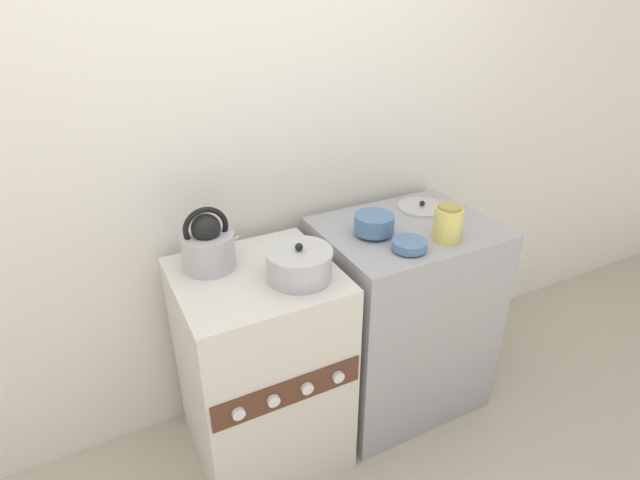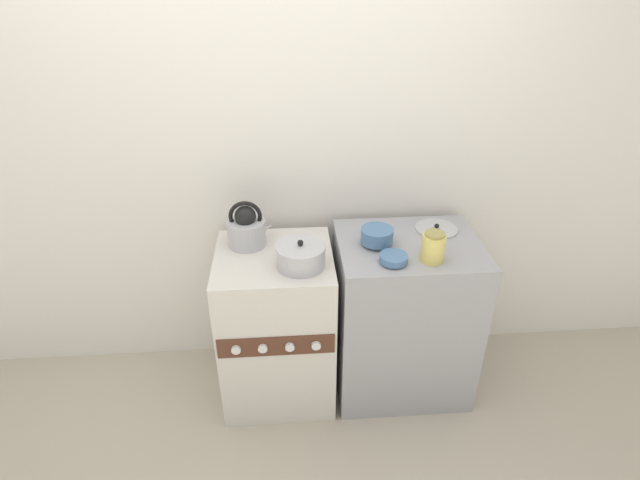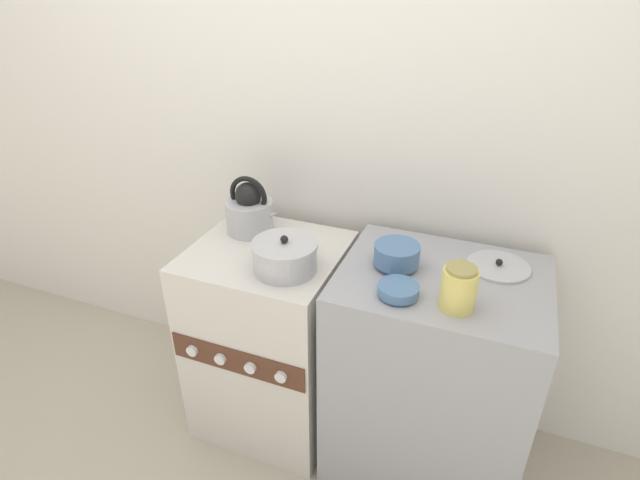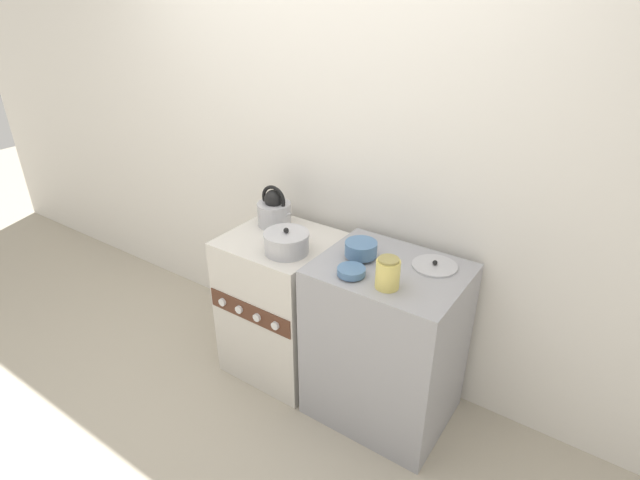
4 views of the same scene
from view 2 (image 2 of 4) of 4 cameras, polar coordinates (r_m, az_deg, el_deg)
name	(u,v)px [view 2 (image 2 of 4)]	position (r m, az deg, el deg)	size (l,w,h in m)	color
ground_plane	(281,424)	(2.78, -4.50, -20.20)	(12.00, 12.00, 0.00)	#B2A893
wall_back	(270,153)	(2.57, -5.73, 9.82)	(7.00, 0.06, 2.50)	silver
stove	(277,325)	(2.66, -4.92, -9.71)	(0.57, 0.57, 0.86)	beige
counter	(403,316)	(2.73, 9.43, -8.54)	(0.70, 0.56, 0.90)	#99999E
kettle	(247,228)	(2.48, -8.37, 1.31)	(0.23, 0.19, 0.24)	#B2B2B7
cooking_pot	(301,256)	(2.30, -2.23, -1.78)	(0.23, 0.23, 0.14)	#B2B2B7
enamel_bowl	(377,236)	(2.42, 6.52, 0.49)	(0.16, 0.16, 0.09)	#4C729E
small_ceramic_bowl	(394,258)	(2.30, 8.41, -2.08)	(0.13, 0.13, 0.04)	#4C729E
storage_jar	(433,247)	(2.32, 12.79, -0.79)	(0.11, 0.11, 0.14)	#E0CC66
loose_pot_lid	(436,229)	(2.62, 13.16, 1.26)	(0.21, 0.21, 0.03)	#B2B2B7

